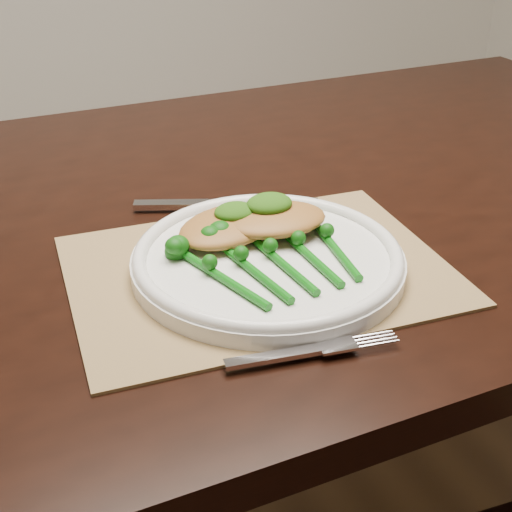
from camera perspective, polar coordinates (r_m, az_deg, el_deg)
name	(u,v)px	position (r m, az deg, el deg)	size (l,w,h in m)	color
dining_table	(260,405)	(1.17, 0.33, -11.80)	(1.61, 0.92, 0.75)	black
placemat	(258,270)	(0.78, 0.16, -1.12)	(0.40, 0.30, 0.00)	olive
dinner_plate	(268,259)	(0.77, 0.96, -0.20)	(0.29, 0.29, 0.03)	white
knife	(208,204)	(0.91, -3.83, 4.18)	(0.23, 0.10, 0.01)	silver
fork	(324,348)	(0.65, 5.44, -7.36)	(0.16, 0.04, 0.01)	silver
chicken_fillet_left	(228,226)	(0.80, -2.22, 2.42)	(0.13, 0.09, 0.03)	#AD7232
chicken_fillet_right	(274,219)	(0.80, 1.46, 2.96)	(0.12, 0.08, 0.02)	#AD7232
pesto_dollop_left	(235,212)	(0.80, -1.71, 3.57)	(0.05, 0.04, 0.02)	#194309
pesto_dollop_right	(269,204)	(0.80, 1.07, 4.21)	(0.05, 0.05, 0.02)	#194309
broccolini_bundle	(280,262)	(0.74, 1.96, -0.46)	(0.18, 0.19, 0.04)	#0C5B0D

